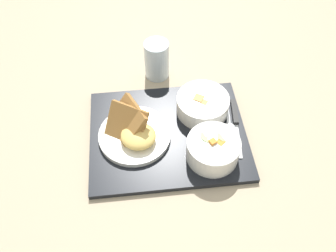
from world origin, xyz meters
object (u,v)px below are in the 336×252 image
at_px(spoon, 228,121).
at_px(glass_water, 157,61).
at_px(bowl_soup, 203,104).
at_px(plate_main, 133,132).
at_px(knife, 235,117).
at_px(bowl_salad, 213,148).

xyz_separation_m(spoon, glass_water, (0.18, -0.21, 0.03)).
bearing_deg(bowl_soup, plate_main, 22.82).
bearing_deg(plate_main, knife, -170.23).
bearing_deg(knife, plate_main, -76.59).
bearing_deg(spoon, glass_water, -135.31).
height_order(bowl_salad, glass_water, glass_water).
bearing_deg(plate_main, bowl_salad, 160.50).
bearing_deg(plate_main, bowl_soup, -157.18).
xyz_separation_m(bowl_soup, plate_main, (0.19, 0.08, -0.01)).
bearing_deg(spoon, bowl_salad, -25.80).
bearing_deg(bowl_salad, glass_water, -68.33).
xyz_separation_m(bowl_soup, glass_water, (0.12, -0.17, 0.01)).
relative_size(bowl_salad, plate_main, 0.70).
distance_m(spoon, glass_water, 0.28).
height_order(knife, glass_water, glass_water).
relative_size(bowl_soup, spoon, 0.90).
xyz_separation_m(plate_main, glass_water, (-0.07, -0.24, 0.02)).
relative_size(plate_main, spoon, 1.20).
bearing_deg(glass_water, knife, 135.81).
bearing_deg(bowl_soup, spoon, 146.77).
xyz_separation_m(bowl_salad, bowl_soup, (0.01, -0.15, -0.00)).
height_order(plate_main, glass_water, glass_water).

